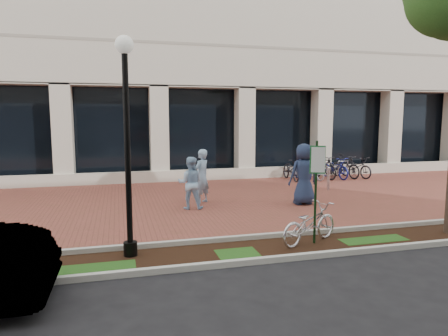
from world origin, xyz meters
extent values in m
plane|color=black|center=(0.00, 0.00, 0.00)|extent=(120.00, 120.00, 0.00)
cube|color=brown|center=(0.00, 0.00, 0.01)|extent=(40.00, 9.00, 0.01)
cube|color=black|center=(0.00, -5.25, 0.01)|extent=(40.00, 1.50, 0.01)
cube|color=#B8B9AF|center=(0.00, -4.50, 0.06)|extent=(40.00, 0.12, 0.12)
cube|color=#B8B9AF|center=(0.00, -6.00, 0.06)|extent=(40.00, 0.12, 0.12)
cube|color=black|center=(0.00, 5.60, 2.10)|extent=(40.00, 0.15, 4.20)
cube|color=beige|center=(0.00, 4.50, 0.25)|extent=(40.00, 0.25, 0.50)
cube|color=beige|center=(0.00, 4.90, 2.10)|extent=(0.80, 0.80, 4.20)
cube|color=#153917|center=(0.44, -5.12, 1.16)|extent=(0.05, 0.05, 2.33)
cube|color=#19662B|center=(0.44, -5.15, 1.91)|extent=(0.34, 0.02, 0.62)
cube|color=silver|center=(0.44, -5.17, 1.91)|extent=(0.30, 0.01, 0.56)
cylinder|color=black|center=(-3.61, -4.90, 0.15)|extent=(0.28, 0.28, 0.30)
cylinder|color=black|center=(-3.61, -4.90, 2.04)|extent=(0.12, 0.12, 4.08)
sphere|color=silver|center=(-3.61, -4.90, 4.22)|extent=(0.36, 0.36, 0.36)
imported|color=silver|center=(0.34, -5.07, 0.46)|extent=(1.83, 1.24, 0.91)
imported|color=#8AAECD|center=(-1.14, -0.24, 0.90)|extent=(0.78, 0.75, 1.80)
imported|color=#98C0E2|center=(-1.66, -1.00, 0.82)|extent=(0.92, 0.80, 1.63)
imported|color=#1E2B4B|center=(2.03, -1.31, 1.00)|extent=(0.99, 0.66, 2.00)
cylinder|color=silver|center=(4.13, 0.78, 0.41)|extent=(0.11, 0.11, 0.82)
sphere|color=silver|center=(4.13, 0.78, 0.87)|extent=(0.12, 0.12, 0.12)
imported|color=black|center=(3.78, 3.47, 0.50)|extent=(0.78, 1.94, 1.00)
imported|color=navy|center=(4.33, 3.47, 0.55)|extent=(0.54, 1.85, 1.11)
imported|color=#B8B7BC|center=(4.88, 3.47, 0.50)|extent=(0.75, 1.93, 1.00)
imported|color=black|center=(5.43, 3.47, 0.55)|extent=(0.70, 1.89, 1.11)
imported|color=navy|center=(5.98, 3.47, 0.50)|extent=(0.94, 1.98, 1.00)
imported|color=black|center=(6.53, 3.47, 0.55)|extent=(0.88, 1.91, 1.11)
imported|color=black|center=(7.08, 3.47, 0.50)|extent=(1.12, 2.01, 1.00)
cylinder|color=silver|center=(5.43, 3.47, 0.40)|extent=(0.04, 0.04, 0.80)
camera|label=1|loc=(-3.79, -13.05, 2.83)|focal=32.00mm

